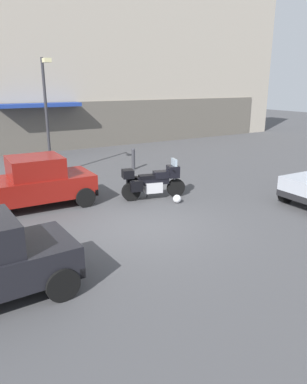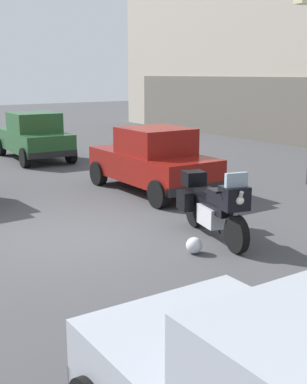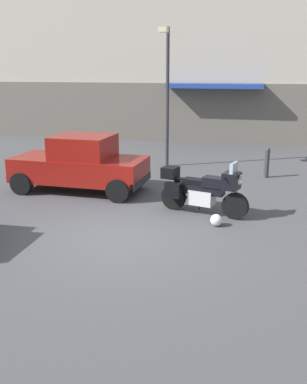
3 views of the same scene
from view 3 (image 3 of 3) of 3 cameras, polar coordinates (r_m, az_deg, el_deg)
ground_plane at (r=9.47m, az=-4.30°, el=-5.82°), size 80.00×80.00×0.00m
building_facade_rear at (r=22.55m, az=7.38°, el=19.49°), size 37.69×3.40×10.12m
motorcycle at (r=10.83m, az=6.29°, el=0.35°), size 2.23×1.04×1.36m
helmet at (r=10.14m, az=8.12°, el=-3.62°), size 0.28×0.28×0.28m
car_hatchback_near at (r=12.91m, az=-9.41°, el=3.59°), size 3.90×1.84×1.64m
streetlamp_curbside at (r=15.80m, az=1.72°, el=13.76°), size 0.28×0.94×4.84m
bollard_curbside at (r=14.91m, az=14.45°, el=3.81°), size 0.16×0.16×1.00m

